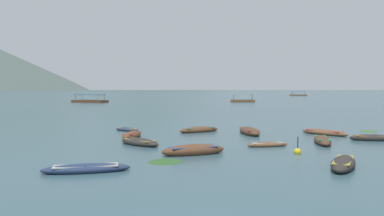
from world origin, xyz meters
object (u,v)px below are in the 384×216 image
at_px(rowboat_13, 267,145).
at_px(ferry_2, 90,101).
at_px(rowboat_2, 322,140).
at_px(rowboat_10, 86,169).
at_px(rowboat_7, 199,130).
at_px(rowboat_12, 140,142).
at_px(ferry_1, 243,101).
at_px(rowboat_4, 324,133).
at_px(rowboat_8, 127,130).
at_px(rowboat_11, 373,138).
at_px(rowboat_6, 132,135).
at_px(mooring_buoy, 298,152).
at_px(rowboat_1, 193,150).
at_px(ferry_0, 298,95).
at_px(rowboat_3, 249,131).
at_px(rowboat_9, 343,163).

bearing_deg(rowboat_13, ferry_2, 116.00).
bearing_deg(rowboat_2, rowboat_10, -144.71).
height_order(rowboat_7, rowboat_12, rowboat_7).
height_order(rowboat_13, ferry_2, ferry_2).
relative_size(ferry_1, ferry_2, 0.66).
bearing_deg(rowboat_4, rowboat_8, 173.81).
distance_m(rowboat_10, rowboat_11, 22.40).
relative_size(rowboat_6, mooring_buoy, 2.82).
bearing_deg(rowboat_1, rowboat_13, 33.21).
xyz_separation_m(rowboat_4, rowboat_8, (-18.21, 1.98, -0.05)).
bearing_deg(ferry_0, rowboat_2, -102.88).
distance_m(rowboat_3, ferry_2, 82.70).
bearing_deg(rowboat_3, rowboat_7, 164.69).
height_order(rowboat_9, ferry_0, ferry_0).
xyz_separation_m(rowboat_8, rowboat_12, (2.88, -8.74, 0.06)).
height_order(rowboat_10, mooring_buoy, mooring_buoy).
relative_size(rowboat_3, ferry_2, 0.41).
bearing_deg(rowboat_9, rowboat_8, 133.30).
relative_size(rowboat_2, rowboat_7, 1.08).
distance_m(rowboat_10, ferry_2, 93.39).
distance_m(rowboat_12, rowboat_13, 9.20).
distance_m(rowboat_4, rowboat_10, 22.52).
relative_size(rowboat_3, mooring_buoy, 3.77).
xyz_separation_m(rowboat_10, mooring_buoy, (11.65, 5.71, -0.05)).
relative_size(rowboat_8, rowboat_13, 0.95).
xyz_separation_m(rowboat_13, mooring_buoy, (1.46, -2.78, -0.02)).
distance_m(rowboat_13, ferry_2, 89.33).
height_order(rowboat_11, rowboat_12, rowboat_12).
bearing_deg(ferry_2, ferry_1, 6.01).
height_order(rowboat_8, ferry_1, ferry_1).
xyz_separation_m(rowboat_12, ferry_0, (55.18, 183.49, 0.25)).
relative_size(rowboat_2, rowboat_11, 1.23).
bearing_deg(rowboat_10, rowboat_4, 43.54).
xyz_separation_m(rowboat_2, rowboat_7, (-9.48, 6.61, -0.01)).
bearing_deg(ferry_2, rowboat_6, -69.44).
xyz_separation_m(rowboat_3, rowboat_6, (-10.09, -3.05, -0.03)).
relative_size(rowboat_1, ferry_0, 0.44).
height_order(rowboat_6, ferry_0, ferry_0).
xyz_separation_m(rowboat_9, rowboat_11, (5.95, 10.24, -0.01)).
bearing_deg(ferry_0, ferry_2, -129.45).
relative_size(rowboat_6, ferry_2, 0.30).
relative_size(rowboat_7, rowboat_8, 1.38).
height_order(rowboat_12, mooring_buoy, mooring_buoy).
distance_m(rowboat_6, rowboat_10, 12.63).
bearing_deg(mooring_buoy, rowboat_12, 164.03).
bearing_deg(rowboat_10, rowboat_6, 91.82).
distance_m(rowboat_13, mooring_buoy, 3.14).
xyz_separation_m(rowboat_2, rowboat_3, (-4.89, 5.36, 0.03)).
bearing_deg(ferry_2, ferry_0, 50.55).
bearing_deg(rowboat_9, ferry_0, 77.25).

